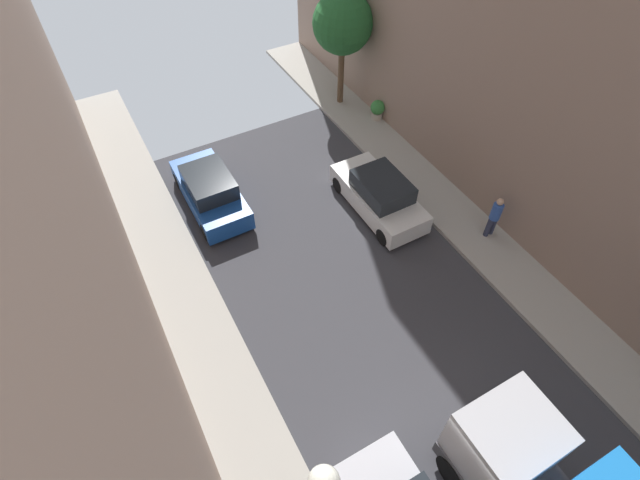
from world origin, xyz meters
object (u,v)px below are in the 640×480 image
parked_car_right_2 (379,195)px  potted_plant_2 (377,109)px  street_tree_1 (343,24)px  pedestrian (495,216)px  parked_car_left_3 (210,191)px

parked_car_right_2 → potted_plant_2: parked_car_right_2 is taller
street_tree_1 → pedestrian: bearing=-88.0°
parked_car_left_3 → potted_plant_2: (8.49, 1.54, -0.09)m
parked_car_right_2 → pedestrian: (2.68, -3.09, 0.35)m
parked_car_right_2 → street_tree_1: bearing=71.1°
parked_car_right_2 → street_tree_1: 7.83m
pedestrian → potted_plant_2: pedestrian is taller
street_tree_1 → potted_plant_2: street_tree_1 is taller
parked_car_left_3 → potted_plant_2: size_ratio=4.74×
parked_car_right_2 → pedestrian: size_ratio=2.44×
parked_car_right_2 → potted_plant_2: size_ratio=4.74×
potted_plant_2 → pedestrian: bearing=-93.0°
potted_plant_2 → parked_car_right_2: bearing=-122.9°
potted_plant_2 → parked_car_left_3: bearing=-169.7°
parked_car_left_3 → potted_plant_2: 8.63m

